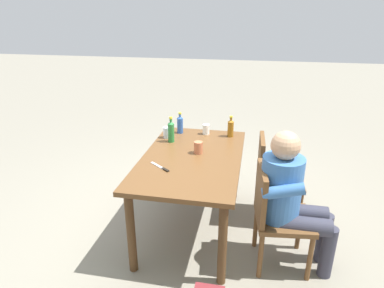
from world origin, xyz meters
name	(u,v)px	position (x,y,z in m)	size (l,w,h in m)	color
ground_plane	(192,227)	(0.00, 0.00, 0.00)	(24.00, 24.00, 0.00)	gray
dining_table	(192,166)	(0.00, 0.00, 0.67)	(1.48, 0.88, 0.77)	brown
chair_far_right	(274,212)	(0.34, 0.74, 0.49)	(0.49, 0.49, 0.87)	brown
chair_far_left	(272,175)	(-0.33, 0.74, 0.49)	(0.45, 0.45, 0.87)	brown
person_in_white_shirt	(290,195)	(0.33, 0.85, 0.66)	(0.47, 0.62, 1.18)	#3D70B2
bottle_amber	(231,128)	(-0.58, 0.30, 0.87)	(0.06, 0.06, 0.22)	#996019
bottle_blue	(180,124)	(-0.59, -0.24, 0.87)	(0.06, 0.06, 0.23)	#2D56A3
bottle_green	(171,131)	(-0.31, -0.27, 0.88)	(0.06, 0.06, 0.26)	#287A38
cup_terracotta	(198,148)	(-0.08, 0.04, 0.82)	(0.08, 0.08, 0.11)	#BC6B47
cup_glass	(167,132)	(-0.41, -0.34, 0.83)	(0.08, 0.08, 0.12)	silver
cup_white	(206,129)	(-0.60, 0.04, 0.82)	(0.07, 0.07, 0.11)	white
table_knife	(161,167)	(0.28, -0.21, 0.77)	(0.16, 0.20, 0.01)	silver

